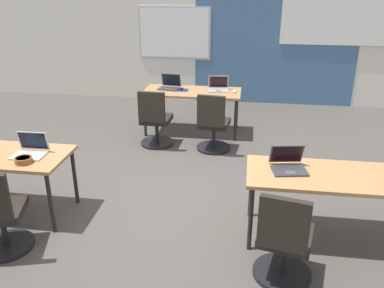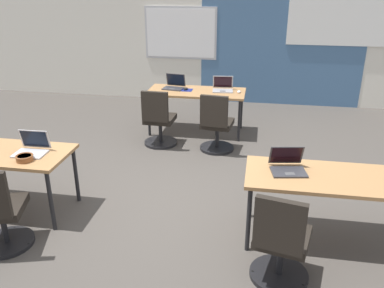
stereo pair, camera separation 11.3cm
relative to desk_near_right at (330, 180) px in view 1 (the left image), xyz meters
name	(u,v)px [view 1 (the left image)]	position (x,y,z in m)	size (l,w,h in m)	color
ground_plane	(166,196)	(-1.75, 0.60, -0.66)	(24.00, 24.00, 0.00)	#47423D
back_wall_assembly	(209,32)	(-1.70, 4.80, 0.75)	(10.00, 0.27, 2.80)	silver
desk_near_right	(330,180)	(0.00, 0.00, 0.00)	(1.60, 0.70, 0.72)	#A37547
desk_far_center	(192,94)	(-1.75, 2.80, 0.00)	(1.60, 0.70, 0.72)	#A37547
laptop_far_right	(218,87)	(-1.32, 2.89, 0.11)	(0.36, 0.33, 0.23)	#9E9EA3
mouse_far_right	(235,91)	(-1.05, 2.81, 0.08)	(0.06, 0.10, 0.03)	silver
chair_far_right	(213,127)	(-1.32, 2.04, -0.28)	(0.52, 0.56, 0.92)	black
laptop_near_right_inner	(288,165)	(-0.40, 0.06, 0.11)	(0.38, 0.36, 0.23)	#333338
chair_near_right_inner	(284,244)	(-0.46, -0.70, -0.28)	(0.53, 0.58, 0.92)	black
laptop_far_left	(170,86)	(-2.15, 2.90, 0.11)	(0.37, 0.33, 0.23)	#333338
mousepad_far_left	(181,90)	(-1.93, 2.82, 0.06)	(0.22, 0.19, 0.00)	navy
mouse_far_left	(181,89)	(-1.93, 2.82, 0.08)	(0.09, 0.11, 0.03)	black
chair_far_left	(155,123)	(-2.22, 2.11, -0.28)	(0.52, 0.55, 0.92)	black
laptop_near_left_inner	(30,150)	(-3.09, 0.02, 0.11)	(0.34, 0.29, 0.23)	#B7B7BC
snack_bowl	(23,160)	(-3.06, -0.18, 0.10)	(0.18, 0.18, 0.06)	brown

